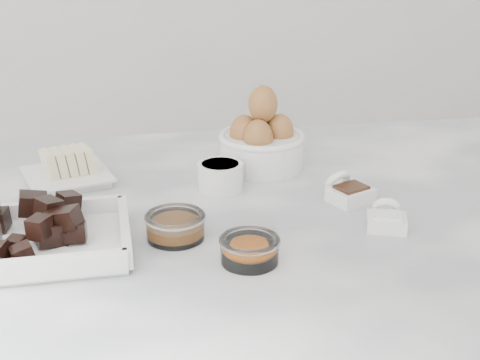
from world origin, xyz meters
name	(u,v)px	position (x,y,z in m)	size (l,w,h in m)	color
marble_slab	(230,226)	(0.00, 0.00, 0.92)	(1.20, 0.80, 0.04)	silver
chocolate_dish	(36,234)	(-0.26, -0.07, 0.96)	(0.24, 0.19, 0.06)	white
butter_plate	(65,170)	(-0.24, 0.17, 0.96)	(0.16, 0.16, 0.05)	white
sugar_ramekin	(220,175)	(0.00, 0.10, 0.96)	(0.07, 0.07, 0.04)	white
egg_bowl	(262,141)	(0.08, 0.18, 0.99)	(0.15, 0.15, 0.14)	white
honey_bowl	(175,226)	(-0.08, -0.06, 0.96)	(0.08, 0.08, 0.04)	white
zest_bowl	(250,249)	(0.00, -0.14, 0.96)	(0.08, 0.08, 0.03)	white
vanilla_spoon	(347,191)	(0.18, 0.02, 0.96)	(0.08, 0.09, 0.05)	white
salt_spoon	(386,218)	(0.21, -0.08, 0.95)	(0.06, 0.08, 0.04)	white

